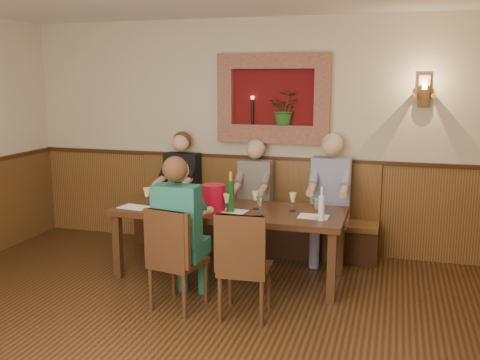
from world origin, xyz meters
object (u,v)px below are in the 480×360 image
at_px(person_chair_front, 181,243).
at_px(spittoon_bucket, 214,197).
at_px(person_bench_mid, 253,207).
at_px(bench, 253,224).
at_px(person_bench_right, 329,209).
at_px(wine_bottle_green_b, 171,188).
at_px(chair_near_left, 177,279).
at_px(water_bottle, 321,207).
at_px(chair_near_right, 245,286).
at_px(wine_bottle_green_a, 231,195).
at_px(person_bench_left, 180,200).
at_px(dining_table, 230,215).

relative_size(person_chair_front, spittoon_bucket, 5.27).
bearing_deg(person_bench_mid, person_chair_front, -99.16).
height_order(bench, person_bench_right, person_bench_right).
xyz_separation_m(bench, wine_bottle_green_b, (-0.71, -0.82, 0.58)).
bearing_deg(wine_bottle_green_b, person_bench_mid, 43.67).
bearing_deg(person_chair_front, person_bench_mid, 80.84).
distance_m(bench, person_chair_front, 1.75).
height_order(chair_near_left, water_bottle, water_bottle).
height_order(bench, wine_bottle_green_b, wine_bottle_green_b).
relative_size(chair_near_left, person_bench_mid, 0.70).
relative_size(chair_near_right, wine_bottle_green_a, 2.35).
xyz_separation_m(bench, spittoon_bucket, (-0.14, -1.05, 0.56)).
relative_size(bench, person_bench_left, 2.08).
bearing_deg(wine_bottle_green_b, chair_near_left, -64.25).
height_order(chair_near_right, person_bench_right, person_bench_right).
height_order(person_bench_left, person_bench_mid, person_bench_left).
height_order(person_bench_mid, wine_bottle_green_a, person_bench_mid).
distance_m(chair_near_right, person_bench_right, 1.82).
height_order(person_chair_front, wine_bottle_green_b, person_chair_front).
relative_size(chair_near_right, person_chair_front, 0.69).
height_order(dining_table, water_bottle, water_bottle).
relative_size(person_bench_right, person_chair_front, 1.04).
bearing_deg(person_bench_left, person_bench_right, -0.03).
bearing_deg(water_bottle, person_bench_right, 92.62).
bearing_deg(chair_near_left, bench, 93.96).
bearing_deg(bench, dining_table, -90.00).
bearing_deg(person_bench_left, water_bottle, -28.72).
bearing_deg(bench, chair_near_right, -77.07).
relative_size(person_chair_front, water_bottle, 4.29).
relative_size(dining_table, person_bench_right, 1.63).
distance_m(chair_near_right, spittoon_bucket, 1.12).
bearing_deg(bench, person_bench_right, -6.52).
height_order(chair_near_left, person_bench_mid, person_bench_mid).
distance_m(chair_near_right, wine_bottle_green_b, 1.64).
bearing_deg(person_bench_mid, person_bench_right, -0.20).
height_order(dining_table, wine_bottle_green_b, wine_bottle_green_b).
xyz_separation_m(bench, person_bench_right, (0.94, -0.11, 0.28)).
bearing_deg(water_bottle, wine_bottle_green_a, 175.08).
bearing_deg(chair_near_right, person_bench_right, 69.59).
xyz_separation_m(chair_near_left, spittoon_bucket, (0.09, 0.77, 0.60)).
bearing_deg(water_bottle, person_bench_left, 151.28).
distance_m(bench, water_bottle, 1.61).
height_order(bench, person_bench_mid, person_bench_mid).
relative_size(chair_near_right, spittoon_bucket, 3.61).
bearing_deg(chair_near_right, spittoon_bucket, 122.14).
bearing_deg(wine_bottle_green_a, person_chair_front, -112.93).
bearing_deg(spittoon_bucket, dining_table, 39.01).
relative_size(dining_table, wine_bottle_green_b, 6.23).
xyz_separation_m(chair_near_right, spittoon_bucket, (-0.55, 0.77, 0.60)).
bearing_deg(chair_near_left, water_bottle, 40.25).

